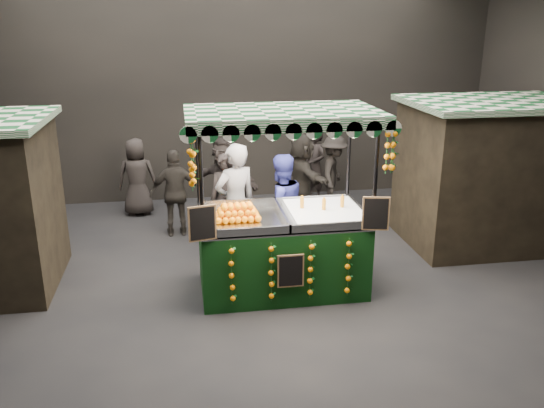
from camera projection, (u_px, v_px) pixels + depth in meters
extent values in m
plane|color=black|center=(257.00, 295.00, 8.42)|extent=(12.00, 12.00, 0.00)
cube|color=black|center=(225.00, 87.00, 12.33)|extent=(12.00, 0.10, 5.00)
cube|color=black|center=(385.00, 306.00, 2.96)|extent=(12.00, 0.10, 5.00)
cube|color=black|center=(488.00, 176.00, 10.12)|extent=(2.80, 2.00, 2.50)
cube|color=#114F22|center=(497.00, 103.00, 9.71)|extent=(3.00, 2.20, 0.10)
cube|color=black|center=(282.00, 255.00, 8.49)|extent=(2.42, 1.32, 1.10)
cube|color=#A9ABAF|center=(282.00, 219.00, 8.31)|extent=(2.42, 1.32, 0.04)
cylinder|color=black|center=(203.00, 225.00, 7.48)|extent=(0.06, 0.06, 2.64)
cylinder|color=black|center=(373.00, 216.00, 7.84)|extent=(0.06, 0.06, 2.64)
cylinder|color=black|center=(199.00, 197.00, 8.65)|extent=(0.06, 0.06, 2.64)
cylinder|color=black|center=(347.00, 190.00, 9.02)|extent=(0.06, 0.06, 2.64)
cube|color=#114F22|center=(282.00, 113.00, 7.82)|extent=(2.70, 1.60, 0.09)
cube|color=white|center=(325.00, 212.00, 8.39)|extent=(1.08, 1.19, 0.09)
cube|color=black|center=(202.00, 223.00, 7.40)|extent=(0.37, 0.10, 0.48)
cube|color=black|center=(376.00, 214.00, 7.76)|extent=(0.37, 0.10, 0.48)
cube|color=black|center=(291.00, 271.00, 7.81)|extent=(0.37, 0.03, 0.48)
imported|color=gray|center=(236.00, 204.00, 9.33)|extent=(0.87, 0.74, 2.04)
imported|color=navy|center=(280.00, 208.00, 9.41)|extent=(1.06, 0.93, 1.84)
imported|color=#2E2725|center=(227.00, 199.00, 10.17)|extent=(0.65, 0.47, 1.66)
imported|color=black|center=(237.00, 201.00, 10.12)|extent=(1.00, 0.99, 1.62)
imported|color=#2B2723|center=(176.00, 193.00, 10.54)|extent=(0.99, 0.46, 1.66)
imported|color=black|center=(334.00, 174.00, 11.90)|extent=(0.99, 1.21, 1.64)
imported|color=#2C2624|center=(137.00, 177.00, 11.68)|extent=(0.81, 0.55, 1.62)
imported|color=#2C2823|center=(302.00, 176.00, 11.43)|extent=(0.78, 1.71, 1.77)
imported|color=#282220|center=(315.00, 165.00, 12.57)|extent=(0.63, 0.71, 1.64)
imported|color=black|center=(225.00, 184.00, 10.80)|extent=(1.63, 1.56, 1.85)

